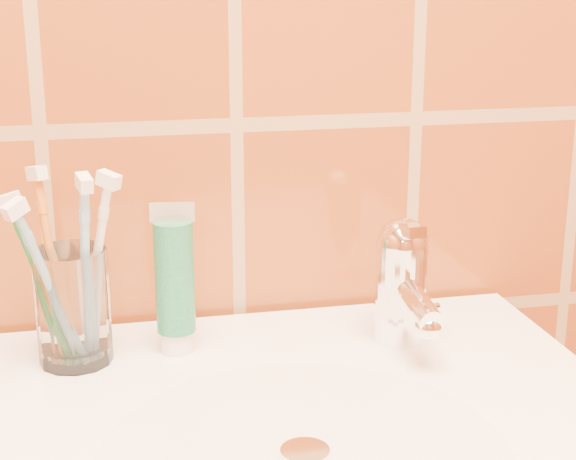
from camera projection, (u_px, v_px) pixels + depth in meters
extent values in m
cylinder|color=silver|center=(305.00, 454.00, 0.63)|extent=(0.30, 0.30, 0.00)
cylinder|color=white|center=(305.00, 452.00, 0.63)|extent=(0.04, 0.04, 0.00)
cylinder|color=white|center=(73.00, 306.00, 0.77)|extent=(0.07, 0.07, 0.10)
cylinder|color=white|center=(177.00, 340.00, 0.81)|extent=(0.03, 0.03, 0.02)
cylinder|color=#186744|center=(175.00, 277.00, 0.79)|extent=(0.04, 0.04, 0.10)
cube|color=beige|center=(172.00, 212.00, 0.77)|extent=(0.04, 0.00, 0.02)
cylinder|color=white|center=(400.00, 292.00, 0.82)|extent=(0.05, 0.05, 0.09)
sphere|color=white|center=(402.00, 244.00, 0.81)|extent=(0.05, 0.05, 0.05)
cylinder|color=white|center=(415.00, 299.00, 0.78)|extent=(0.02, 0.09, 0.03)
cube|color=white|center=(407.00, 228.00, 0.79)|extent=(0.02, 0.06, 0.01)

